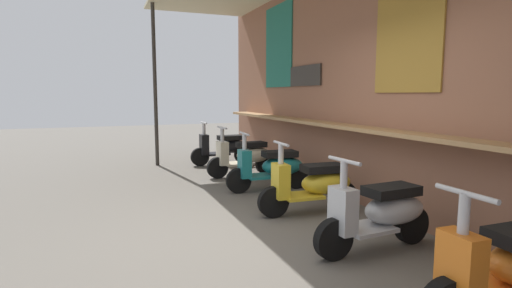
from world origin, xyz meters
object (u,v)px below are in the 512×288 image
Objects in this scene: scooter_cream at (246,156)px; scooter_teal at (273,167)px; scooter_yellow at (315,184)px; scooter_black at (225,147)px; scooter_silver at (382,212)px.

scooter_teal is (1.27, -0.00, 0.00)m from scooter_cream.
scooter_cream is at bearing -86.47° from scooter_teal.
scooter_teal is 1.00× the size of scooter_yellow.
scooter_black is at bearing -86.47° from scooter_teal.
scooter_cream is at bearing 90.52° from scooter_black.
scooter_black is 2.61m from scooter_teal.
scooter_yellow is at bearing -93.36° from scooter_silver.
scooter_cream is 1.00× the size of scooter_teal.
scooter_black is 1.00× the size of scooter_teal.
scooter_yellow is 1.00× the size of scooter_silver.
scooter_teal is at bearing -93.36° from scooter_silver.
scooter_black is 3.95m from scooter_yellow.
scooter_black and scooter_silver have the same top height.
scooter_cream is (1.34, -0.00, 0.00)m from scooter_black.
scooter_silver is (1.32, 0.00, 0.00)m from scooter_yellow.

